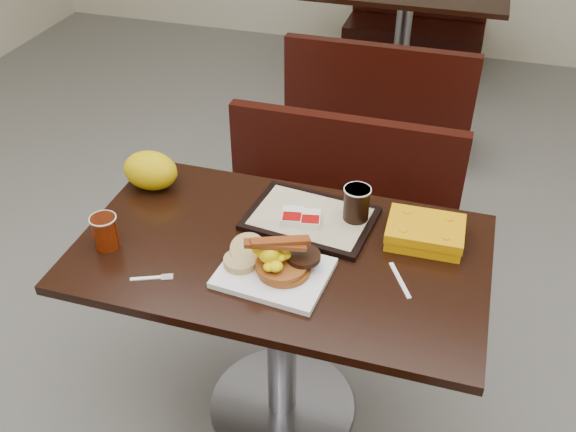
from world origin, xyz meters
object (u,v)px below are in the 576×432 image
(platter, at_px, (274,273))
(tray, at_px, (311,218))
(hashbrown_sleeve_right, at_px, (311,219))
(coffee_cup_near, at_px, (105,232))
(coffee_cup_far, at_px, (357,204))
(hashbrown_sleeve_left, at_px, (292,216))
(table_near, at_px, (282,337))
(bench_near_n, at_px, (332,218))
(bench_far_s, at_px, (382,95))
(fork, at_px, (146,278))
(paper_bag, at_px, (151,170))
(table_far, at_px, (401,46))
(pancake_stack, at_px, (284,267))
(clamshell, at_px, (425,233))
(knife, at_px, (400,280))
(bench_far_n, at_px, (416,12))

(platter, height_order, tray, same)
(platter, height_order, hashbrown_sleeve_right, hashbrown_sleeve_right)
(coffee_cup_near, distance_m, coffee_cup_far, 0.75)
(hashbrown_sleeve_right, bearing_deg, coffee_cup_near, -165.75)
(platter, height_order, hashbrown_sleeve_left, hashbrown_sleeve_left)
(hashbrown_sleeve_right, bearing_deg, table_near, -123.98)
(bench_near_n, bearing_deg, bench_far_s, 90.00)
(coffee_cup_near, height_order, hashbrown_sleeve_right, coffee_cup_near)
(table_near, distance_m, fork, 0.55)
(table_near, height_order, paper_bag, paper_bag)
(table_far, xyz_separation_m, coffee_cup_near, (-0.49, -2.73, 0.43))
(platter, relative_size, coffee_cup_near, 2.92)
(platter, xyz_separation_m, tray, (0.03, 0.27, 0.00))
(table_near, bearing_deg, platter, -82.48)
(bench_near_n, height_order, fork, fork)
(hashbrown_sleeve_right, height_order, coffee_cup_far, coffee_cup_far)
(fork, height_order, hashbrown_sleeve_left, hashbrown_sleeve_left)
(tray, relative_size, hashbrown_sleeve_right, 4.74)
(coffee_cup_far, bearing_deg, tray, -167.21)
(fork, bearing_deg, pancake_stack, -4.18)
(bench_near_n, bearing_deg, table_near, -90.00)
(clamshell, bearing_deg, coffee_cup_far, 171.02)
(table_near, height_order, knife, knife)
(hashbrown_sleeve_left, height_order, coffee_cup_far, coffee_cup_far)
(table_near, bearing_deg, fork, -144.14)
(pancake_stack, distance_m, tray, 0.27)
(paper_bag, bearing_deg, table_far, 78.10)
(paper_bag, bearing_deg, tray, -3.33)
(tray, distance_m, hashbrown_sleeve_left, 0.06)
(coffee_cup_near, bearing_deg, tray, 28.08)
(bench_far_n, xyz_separation_m, platter, (0.02, -3.42, 0.40))
(knife, height_order, coffee_cup_far, coffee_cup_far)
(pancake_stack, height_order, coffee_cup_far, coffee_cup_far)
(pancake_stack, xyz_separation_m, clamshell, (0.35, 0.27, -0.00))
(bench_far_s, relative_size, knife, 6.75)
(tray, relative_size, hashbrown_sleeve_left, 4.54)
(bench_far_s, xyz_separation_m, fork, (-0.32, -2.13, 0.39))
(bench_far_s, bearing_deg, paper_bag, -106.55)
(hashbrown_sleeve_right, relative_size, clamshell, 0.36)
(bench_near_n, height_order, coffee_cup_near, coffee_cup_near)
(hashbrown_sleeve_left, relative_size, clamshell, 0.38)
(hashbrown_sleeve_right, distance_m, clamshell, 0.34)
(table_far, bearing_deg, tray, -88.89)
(platter, relative_size, tray, 0.78)
(bench_far_n, xyz_separation_m, fork, (-0.32, -3.53, 0.39))
(hashbrown_sleeve_left, xyz_separation_m, coffee_cup_far, (0.18, 0.06, 0.04))
(bench_near_n, height_order, paper_bag, paper_bag)
(table_far, xyz_separation_m, knife, (0.36, -2.64, 0.38))
(bench_near_n, height_order, coffee_cup_far, coffee_cup_far)
(bench_far_s, distance_m, tray, 1.79)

